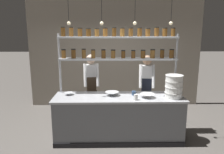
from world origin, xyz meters
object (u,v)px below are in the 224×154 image
at_px(chef_left, 91,84).
at_px(prep_bowl_center_front, 147,96).
at_px(serving_cup_by_board, 134,93).
at_px(spice_shelf_unit, 118,49).
at_px(container_stack, 174,86).
at_px(serving_cup_front, 136,97).
at_px(prep_bowl_near_left, 112,94).
at_px(chef_center, 146,86).
at_px(prep_bowl_center_back, 69,94).

relative_size(chef_left, prep_bowl_center_front, 5.91).
distance_m(prep_bowl_center_front, serving_cup_by_board, 0.30).
xyz_separation_m(spice_shelf_unit, prep_bowl_center_front, (0.56, -0.42, -0.89)).
relative_size(spice_shelf_unit, container_stack, 5.48).
height_order(prep_bowl_center_front, serving_cup_front, serving_cup_front).
bearing_deg(prep_bowl_near_left, chef_left, 121.78).
bearing_deg(chef_left, chef_center, -14.58).
xyz_separation_m(prep_bowl_near_left, prep_bowl_center_back, (-0.89, 0.06, -0.01)).
bearing_deg(serving_cup_front, spice_shelf_unit, 118.41).
bearing_deg(prep_bowl_center_front, prep_bowl_near_left, 167.48).
bearing_deg(serving_cup_by_board, container_stack, -14.63).
xyz_separation_m(chef_center, serving_cup_by_board, (-0.36, -0.59, -0.00)).
distance_m(chef_center, serving_cup_by_board, 0.69).
distance_m(chef_left, prep_bowl_near_left, 0.90).
relative_size(chef_center, serving_cup_by_board, 19.17).
bearing_deg(prep_bowl_near_left, serving_cup_by_board, 3.21).
relative_size(prep_bowl_near_left, serving_cup_by_board, 3.23).
bearing_deg(chef_left, prep_bowl_near_left, -65.99).
bearing_deg(chef_left, prep_bowl_center_back, -128.04).
xyz_separation_m(spice_shelf_unit, serving_cup_front, (0.31, -0.57, -0.87)).
bearing_deg(chef_left, prep_bowl_center_front, -46.01).
bearing_deg(serving_cup_by_board, prep_bowl_center_front, -36.18).
distance_m(chef_center, serving_cup_front, 0.99).
relative_size(chef_left, serving_cup_by_board, 19.24).
relative_size(container_stack, prep_bowl_center_front, 1.61).
relative_size(container_stack, prep_bowl_near_left, 1.62).
bearing_deg(serving_cup_front, chef_left, 130.75).
distance_m(prep_bowl_near_left, serving_cup_by_board, 0.45).
xyz_separation_m(prep_bowl_center_back, serving_cup_front, (1.34, -0.37, 0.03)).
xyz_separation_m(spice_shelf_unit, container_stack, (1.07, -0.44, -0.70)).
height_order(chef_left, chef_center, chef_left).
bearing_deg(prep_bowl_center_back, serving_cup_by_board, -1.53).
distance_m(chef_center, container_stack, 0.90).
height_order(prep_bowl_near_left, serving_cup_front, serving_cup_front).
xyz_separation_m(chef_left, serving_cup_by_board, (0.93, -0.74, -0.01)).
bearing_deg(serving_cup_by_board, prep_bowl_near_left, -176.79).
bearing_deg(chef_left, container_stack, -36.98).
bearing_deg(container_stack, prep_bowl_near_left, 171.86).
bearing_deg(prep_bowl_near_left, container_stack, -8.14).
xyz_separation_m(spice_shelf_unit, prep_bowl_center_back, (-1.03, -0.20, -0.90)).
height_order(prep_bowl_center_front, prep_bowl_center_back, prep_bowl_center_front).
height_order(spice_shelf_unit, serving_cup_front, spice_shelf_unit).
distance_m(chef_center, prep_bowl_near_left, 1.02).
distance_m(chef_left, chef_center, 1.30).
height_order(chef_center, container_stack, chef_center).
height_order(spice_shelf_unit, serving_cup_by_board, spice_shelf_unit).
bearing_deg(spice_shelf_unit, chef_center, 27.43).
bearing_deg(serving_cup_front, prep_bowl_center_back, 164.68).
distance_m(chef_left, container_stack, 1.94).
bearing_deg(container_stack, serving_cup_by_board, 165.37).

